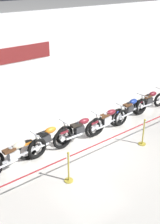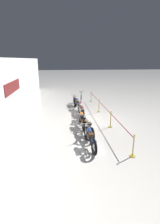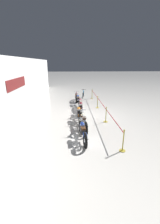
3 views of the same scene
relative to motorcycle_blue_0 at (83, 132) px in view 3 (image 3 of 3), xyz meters
The scene contains 14 objects.
ground_plane 4.20m from the motorcycle_blue_0, ahead, with size 120.00×120.00×0.00m, color silver.
back_wall 6.30m from the motorcycle_blue_0, 47.39° to the left, with size 28.00×0.29×4.20m.
motorcycle_blue_0 is the anchor object (origin of this frame).
motorcycle_cream_1 1.43m from the motorcycle_blue_0, ahead, with size 2.43×0.62×0.96m.
motorcycle_orange_2 2.72m from the motorcycle_blue_0, ahead, with size 2.31×0.62×0.95m.
motorcycle_maroon_3 4.05m from the motorcycle_blue_0, ahead, with size 2.34×0.62×0.97m.
motorcycle_maroon_4 5.39m from the motorcycle_blue_0, ahead, with size 2.23×0.62×0.94m.
motorcycle_blue_5 6.80m from the motorcycle_blue_0, ahead, with size 2.40×0.62×0.97m.
motorcycle_maroon_6 8.22m from the motorcycle_blue_0, ahead, with size 2.10×0.62×0.92m.
bicycle 9.95m from the motorcycle_blue_0, ahead, with size 1.68×0.48×0.94m.
stanchion_far_left 3.25m from the motorcycle_blue_0, 31.98° to the right, with size 10.62×0.28×1.05m.
stanchion_mid_left 2.94m from the motorcycle_blue_0, 35.71° to the right, with size 0.28×0.28×1.05m.
stanchion_mid_right 5.99m from the motorcycle_blue_0, 16.63° to the right, with size 0.28×0.28×1.05m.
stanchion_far_right 9.60m from the motorcycle_blue_0, 10.29° to the right, with size 0.28×0.28×1.05m.
Camera 3 is at (-10.99, 1.16, 3.78)m, focal length 24.00 mm.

